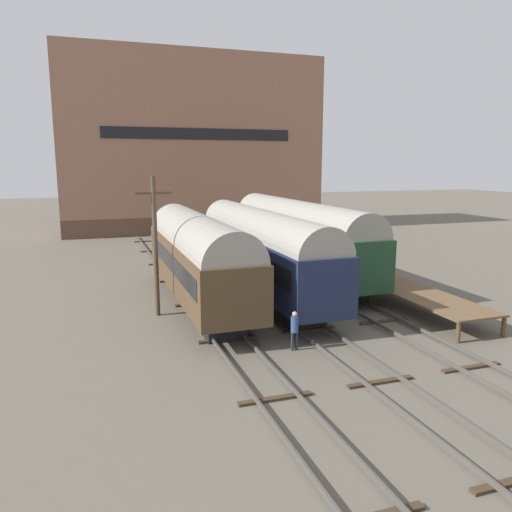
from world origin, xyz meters
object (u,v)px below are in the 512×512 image
person_worker (295,327)px  utility_pole (155,244)px  train_car_navy (262,247)px  bench (378,269)px  train_car_brown (198,255)px  train_car_green (298,234)px

person_worker → utility_pole: utility_pole is taller
train_car_navy → bench: train_car_navy is taller
train_car_brown → person_worker: train_car_brown is taller
bench → utility_pole: (-13.14, -0.11, 2.21)m
train_car_brown → train_car_navy: bearing=13.2°
train_car_brown → person_worker: bearing=-73.5°
bench → utility_pole: size_ratio=0.20×
train_car_brown → train_car_green: 9.42m
bench → train_car_navy: bearing=163.9°
train_car_brown → bench: (10.74, -1.00, -1.33)m
train_car_navy → utility_pole: (-6.42, -2.05, 0.82)m
utility_pole → train_car_brown: bearing=24.8°
train_car_navy → train_car_green: size_ratio=0.93×
train_car_green → utility_pole: size_ratio=2.62×
train_car_navy → train_car_brown: bearing=-166.8°
train_car_brown → utility_pole: size_ratio=2.13×
bench → person_worker: 10.90m
bench → person_worker: size_ratio=0.82×
train_car_green → utility_pole: (-10.44, -6.01, 0.75)m
train_car_brown → bench: 10.87m
train_car_navy → utility_pole: utility_pole is taller
train_car_navy → bench: 7.14m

